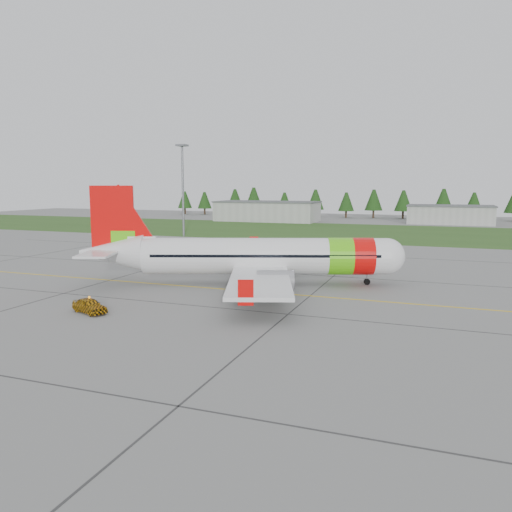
% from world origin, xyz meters
% --- Properties ---
extents(ground, '(320.00, 320.00, 0.00)m').
position_xyz_m(ground, '(0.00, 0.00, 0.00)').
color(ground, gray).
rests_on(ground, ground).
extents(aircraft, '(36.36, 34.52, 11.43)m').
position_xyz_m(aircraft, '(2.67, 11.85, 3.30)').
color(aircraft, white).
rests_on(aircraft, ground).
extents(follow_me_car, '(1.80, 1.95, 3.95)m').
position_xyz_m(follow_me_car, '(-7.02, -5.71, 1.97)').
color(follow_me_car, '#F1A80D').
rests_on(follow_me_car, ground).
extents(service_van, '(1.69, 1.64, 3.90)m').
position_xyz_m(service_van, '(-41.42, 53.79, 1.95)').
color(service_van, silver).
rests_on(service_van, ground).
extents(grass_strip, '(320.00, 50.00, 0.03)m').
position_xyz_m(grass_strip, '(0.00, 82.00, 0.01)').
color(grass_strip, '#30561E').
rests_on(grass_strip, ground).
extents(taxi_guideline, '(120.00, 0.25, 0.02)m').
position_xyz_m(taxi_guideline, '(0.00, 8.00, 0.01)').
color(taxi_guideline, gold).
rests_on(taxi_guideline, ground).
extents(hangar_west, '(32.00, 14.00, 6.00)m').
position_xyz_m(hangar_west, '(-30.00, 110.00, 3.00)').
color(hangar_west, '#A8A8A3').
rests_on(hangar_west, ground).
extents(hangar_east, '(24.00, 12.00, 5.20)m').
position_xyz_m(hangar_east, '(25.00, 118.00, 2.60)').
color(hangar_east, '#A8A8A3').
rests_on(hangar_east, ground).
extents(floodlight_mast, '(0.50, 0.50, 20.00)m').
position_xyz_m(floodlight_mast, '(-32.00, 58.00, 10.00)').
color(floodlight_mast, slate).
rests_on(floodlight_mast, ground).
extents(treeline, '(160.00, 8.00, 10.00)m').
position_xyz_m(treeline, '(0.00, 138.00, 5.00)').
color(treeline, '#1C3F14').
rests_on(treeline, ground).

